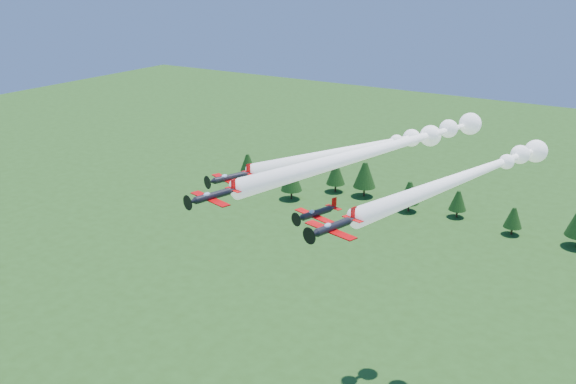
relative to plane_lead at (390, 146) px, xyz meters
The scene contains 5 objects.
plane_lead is the anchor object (origin of this frame).
plane_left 8.74m from the plane_lead, 139.02° to the left, with size 20.14×43.52×3.70m.
plane_right 12.74m from the plane_lead, 14.96° to the left, with size 18.05×52.11×3.70m.
plane_slot 16.47m from the plane_lead, 106.47° to the right, with size 6.94×7.72×2.44m.
treeline 98.12m from the plane_lead, 89.56° to the left, with size 176.54×22.25×11.93m.
Camera 1 is at (42.18, -64.66, 72.93)m, focal length 40.00 mm.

